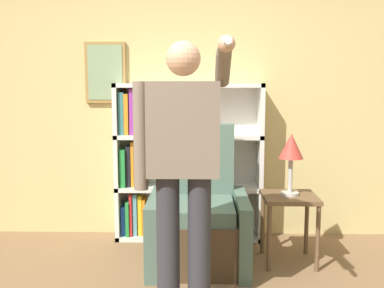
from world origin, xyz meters
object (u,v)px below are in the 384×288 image
Objects in this scene: bookcase at (174,162)px; table_lamp at (291,150)px; person_standing at (183,161)px; side_table at (289,207)px; armchair at (199,221)px.

table_lamp is at bearing -30.78° from bookcase.
person_standing reaches higher than side_table.
bookcase is 1.18m from table_lamp.
person_standing is at bearing -96.04° from armchair.
side_table is 0.48m from table_lamp.
bookcase is 0.86× the size of person_standing.
bookcase reaches higher than table_lamp.
bookcase is 2.91× the size of table_lamp.
person_standing reaches higher than bookcase.
side_table is (0.76, 0.02, 0.12)m from armchair.
armchair is at bearing 83.96° from person_standing.
bookcase is at bearing 95.86° from person_standing.
table_lamp is (0.00, 0.00, 0.48)m from side_table.
bookcase is at bearing 149.22° from side_table.
armchair is (0.24, -0.61, -0.39)m from bookcase.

